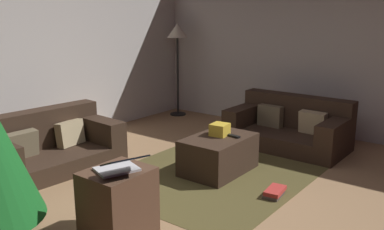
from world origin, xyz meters
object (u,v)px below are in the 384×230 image
(side_table, at_px, (118,204))
(book_stack, at_px, (274,192))
(ottoman, at_px, (218,154))
(tv_remote, at_px, (234,136))
(couch_right, at_px, (290,127))
(corner_lamp, at_px, (177,38))
(couch_left, at_px, (48,147))
(gift_box, at_px, (220,130))
(laptop, at_px, (120,166))

(side_table, xyz_separation_m, book_stack, (1.51, -0.65, -0.26))
(ottoman, relative_size, side_table, 1.48)
(tv_remote, bearing_deg, couch_right, 3.48)
(couch_right, height_order, book_stack, couch_right)
(book_stack, bearing_deg, couch_right, 20.09)
(corner_lamp, bearing_deg, ottoman, -131.36)
(ottoman, bearing_deg, tv_remote, -53.89)
(couch_left, xyz_separation_m, gift_box, (1.19, -1.64, 0.22))
(gift_box, bearing_deg, laptop, -171.62)
(couch_right, bearing_deg, laptop, 90.81)
(gift_box, xyz_separation_m, side_table, (-1.79, -0.21, -0.20))
(couch_left, xyz_separation_m, book_stack, (0.91, -2.50, -0.23))
(tv_remote, bearing_deg, gift_box, 110.88)
(ottoman, height_order, side_table, side_table)
(tv_remote, bearing_deg, side_table, -170.96)
(ottoman, distance_m, laptop, 1.82)
(couch_right, distance_m, ottoman, 1.43)
(couch_right, distance_m, book_stack, 1.75)
(book_stack, height_order, corner_lamp, corner_lamp)
(book_stack, bearing_deg, couch_left, 109.96)
(laptop, relative_size, book_stack, 1.59)
(side_table, bearing_deg, corner_lamp, 32.74)
(couch_left, distance_m, book_stack, 2.67)
(ottoman, bearing_deg, couch_right, -9.47)
(couch_left, height_order, side_table, couch_left)
(couch_right, xyz_separation_m, gift_box, (-1.35, 0.26, 0.23))
(couch_right, bearing_deg, gift_box, 79.68)
(book_stack, bearing_deg, ottoman, 75.17)
(laptop, bearing_deg, corner_lamp, 33.25)
(laptop, bearing_deg, couch_left, 71.91)
(gift_box, relative_size, book_stack, 0.65)
(couch_left, bearing_deg, tv_remote, 128.42)
(book_stack, distance_m, corner_lamp, 3.90)
(gift_box, distance_m, corner_lamp, 2.94)
(side_table, xyz_separation_m, laptop, (-0.02, -0.06, 0.35))
(couch_left, relative_size, couch_right, 1.02)
(couch_left, bearing_deg, laptop, 76.08)
(couch_right, relative_size, corner_lamp, 0.98)
(couch_left, relative_size, laptop, 3.31)
(gift_box, xyz_separation_m, book_stack, (-0.28, -0.86, -0.45))
(ottoman, bearing_deg, laptop, -172.25)
(couch_right, relative_size, side_table, 2.70)
(couch_right, bearing_deg, tv_remote, 86.49)
(couch_left, relative_size, gift_box, 8.14)
(tv_remote, height_order, corner_lamp, corner_lamp)
(couch_left, distance_m, corner_lamp, 3.26)
(side_table, bearing_deg, couch_right, -1.03)
(corner_lamp, bearing_deg, side_table, -147.26)
(tv_remote, relative_size, corner_lamp, 0.10)
(couch_right, bearing_deg, ottoman, 81.28)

